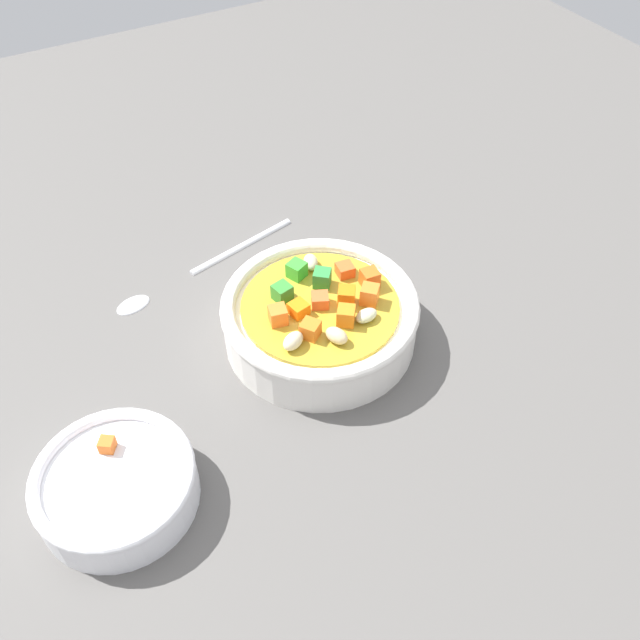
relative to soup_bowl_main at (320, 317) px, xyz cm
name	(u,v)px	position (x,y,z in cm)	size (l,w,h in cm)	color
ground_plane	(320,345)	(0.01, 0.01, -3.57)	(140.00, 140.00, 2.00)	#565451
soup_bowl_main	(320,317)	(0.00, 0.00, 0.00)	(17.04, 17.04, 5.73)	white
spoon	(196,269)	(13.56, 6.28, -2.20)	(5.70, 20.34, 0.75)	silver
side_bowl_small	(116,485)	(-6.80, 20.53, -0.71)	(11.63, 11.63, 3.94)	white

